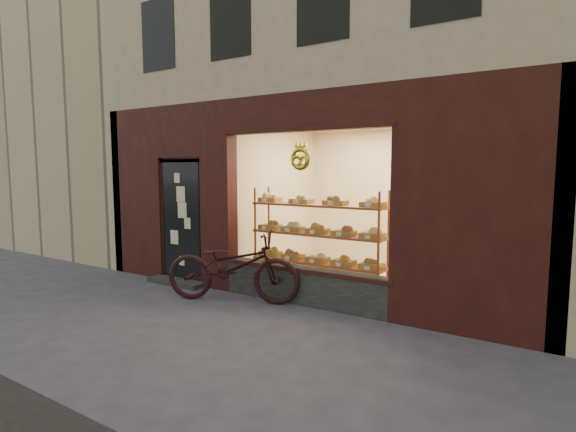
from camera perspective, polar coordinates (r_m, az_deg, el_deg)
The scene contains 4 objects.
ground at distance 5.55m, azimuth -13.95°, elevation -15.42°, with size 90.00×90.00×0.00m, color #34353D.
neighbor_left at distance 16.33m, azimuth -23.89°, elevation 14.31°, with size 12.00×7.00×9.00m, color #B6AB8B.
display_shelf at distance 7.02m, azimuth 3.80°, elevation -3.42°, with size 2.20×0.45×1.70m.
bicycle at distance 6.87m, azimuth -7.05°, elevation -6.36°, with size 0.72×2.07×1.09m, color black.
Camera 1 is at (3.79, -3.52, 2.02)m, focal length 28.00 mm.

